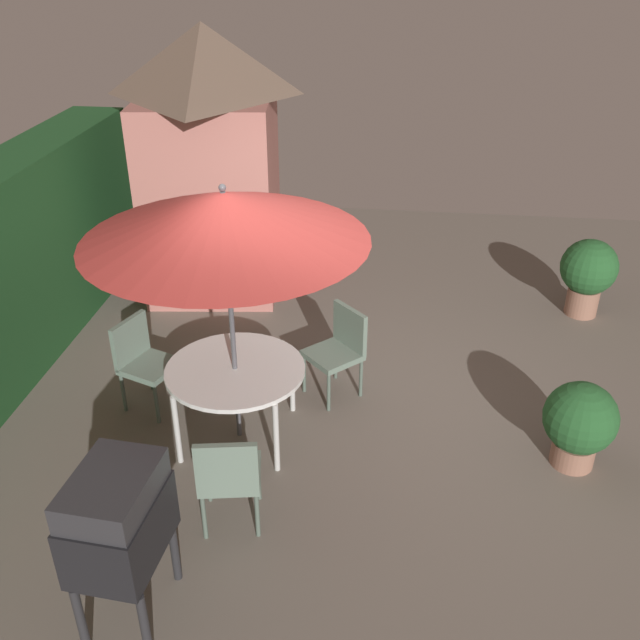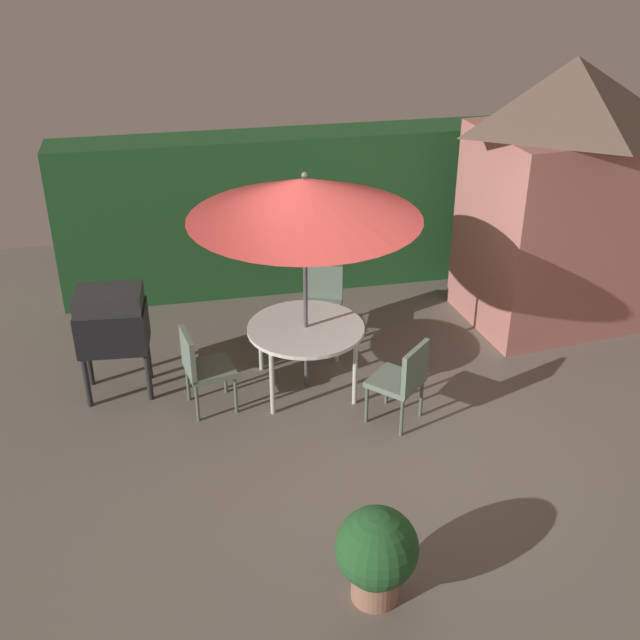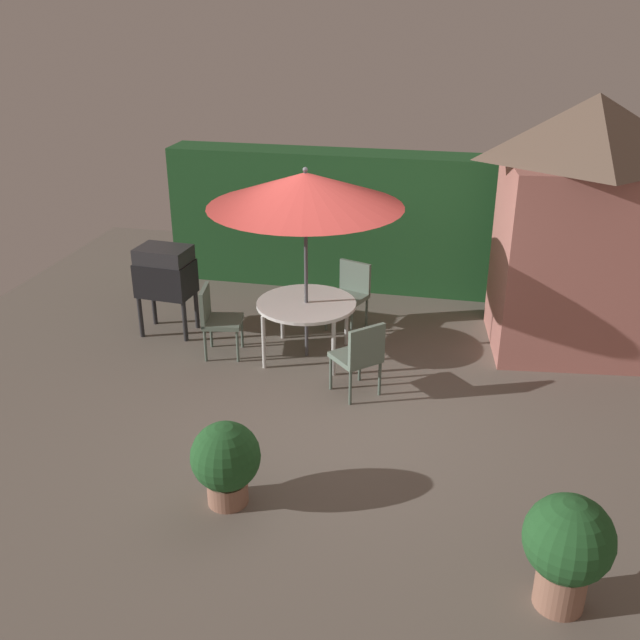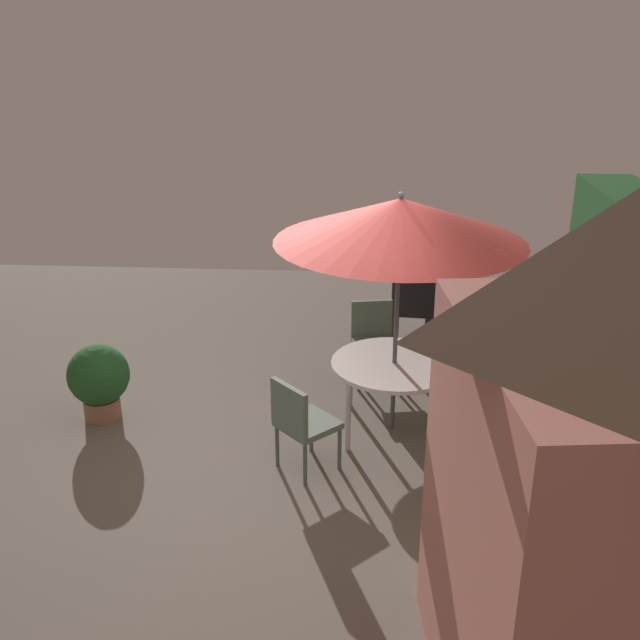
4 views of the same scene
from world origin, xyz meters
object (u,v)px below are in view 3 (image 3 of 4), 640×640
object	(u,v)px
potted_plant_by_grill	(567,546)
patio_table	(306,307)
patio_umbrella	(305,190)
chair_toward_hedge	(216,316)
chair_far_side	(350,291)
chair_near_shed	(360,354)
garden_shed	(580,226)
bbq_grill	(165,273)
potted_plant_by_shed	(226,460)

from	to	relation	value
potted_plant_by_grill	patio_table	bearing A→B (deg)	127.83
patio_umbrella	chair_toward_hedge	distance (m)	1.96
potted_plant_by_grill	chair_far_side	bearing A→B (deg)	117.73
patio_umbrella	chair_near_shed	bearing A→B (deg)	-46.04
chair_far_side	potted_plant_by_grill	distance (m)	5.15
garden_shed	patio_table	world-z (taller)	garden_shed
patio_table	bbq_grill	size ratio (longest dim) A/B	1.02
patio_umbrella	garden_shed	bearing A→B (deg)	17.18
chair_far_side	bbq_grill	bearing A→B (deg)	-163.27
potted_plant_by_shed	chair_near_shed	bearing A→B (deg)	68.34
patio_table	chair_far_side	xyz separation A→B (m)	(0.37, 0.99, -0.15)
garden_shed	patio_table	distance (m)	3.46
chair_near_shed	chair_toward_hedge	world-z (taller)	same
chair_far_side	potted_plant_by_grill	bearing A→B (deg)	-62.27
bbq_grill	potted_plant_by_shed	xyz separation A→B (m)	(1.93, -3.25, -0.40)
chair_near_shed	chair_far_side	xyz separation A→B (m)	(-0.44, 1.83, 0.00)
potted_plant_by_shed	patio_table	bearing A→B (deg)	89.40
bbq_grill	chair_toward_hedge	world-z (taller)	bbq_grill
patio_table	patio_umbrella	world-z (taller)	patio_umbrella
bbq_grill	chair_toward_hedge	size ratio (longest dim) A/B	1.33
chair_near_shed	chair_toward_hedge	distance (m)	2.02
chair_toward_hedge	potted_plant_by_shed	world-z (taller)	chair_toward_hedge
garden_shed	chair_toward_hedge	size ratio (longest dim) A/B	3.52
bbq_grill	potted_plant_by_shed	distance (m)	3.80
bbq_grill	potted_plant_by_grill	bearing A→B (deg)	-39.19
patio_umbrella	potted_plant_by_grill	world-z (taller)	patio_umbrella
potted_plant_by_grill	chair_near_shed	bearing A→B (deg)	125.70
bbq_grill	chair_near_shed	distance (m)	3.01
chair_near_shed	potted_plant_by_grill	size ratio (longest dim) A/B	0.96
patio_table	patio_umbrella	bearing A→B (deg)	26.57
bbq_grill	chair_near_shed	size ratio (longest dim) A/B	1.33
chair_near_shed	chair_toward_hedge	xyz separation A→B (m)	(-1.92, 0.64, 0.00)
chair_near_shed	chair_far_side	size ratio (longest dim) A/B	1.00
garden_shed	chair_near_shed	bearing A→B (deg)	-142.44
potted_plant_by_shed	chair_far_side	bearing A→B (deg)	84.15
chair_toward_hedge	bbq_grill	bearing A→B (deg)	150.24
garden_shed	chair_toward_hedge	world-z (taller)	garden_shed
patio_umbrella	chair_far_side	size ratio (longest dim) A/B	2.65
patio_table	bbq_grill	distance (m)	1.99
patio_table	potted_plant_by_grill	xyz separation A→B (m)	(2.77, -3.57, -0.12)
patio_umbrella	potted_plant_by_grill	size ratio (longest dim) A/B	2.54
patio_table	chair_toward_hedge	size ratio (longest dim) A/B	1.36
chair_near_shed	chair_far_side	bearing A→B (deg)	103.40
garden_shed	chair_far_side	size ratio (longest dim) A/B	3.52
bbq_grill	chair_far_side	xyz separation A→B (m)	(2.34, 0.70, -0.33)
chair_far_side	patio_table	bearing A→B (deg)	-110.63
chair_toward_hedge	potted_plant_by_grill	distance (m)	5.14
chair_far_side	potted_plant_by_shed	distance (m)	3.97
patio_table	chair_near_shed	size ratio (longest dim) A/B	1.36
patio_table	potted_plant_by_shed	world-z (taller)	potted_plant_by_shed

